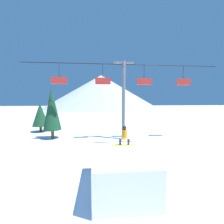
% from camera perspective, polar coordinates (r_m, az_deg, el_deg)
% --- Properties ---
extents(ground_plane, '(220.00, 220.00, 0.00)m').
position_cam_1_polar(ground_plane, '(10.26, 8.94, -23.62)').
color(ground_plane, white).
extents(mountain_ridge, '(64.90, 64.90, 18.95)m').
position_cam_1_polar(mountain_ridge, '(88.61, -4.18, 7.74)').
color(mountain_ridge, silver).
rests_on(mountain_ridge, ground_plane).
extents(snow_ramp, '(3.09, 4.32, 1.98)m').
position_cam_1_polar(snow_ramp, '(8.83, 3.55, -21.30)').
color(snow_ramp, white).
rests_on(snow_ramp, ground_plane).
extents(snowboarder, '(1.51, 0.33, 1.25)m').
position_cam_1_polar(snowboarder, '(9.56, 4.76, -9.04)').
color(snowboarder, yellow).
rests_on(snowboarder, snow_ramp).
extents(chairlift, '(23.50, 0.44, 9.43)m').
position_cam_1_polar(chairlift, '(18.23, 4.46, 7.76)').
color(chairlift, slate).
rests_on(chairlift, ground_plane).
extents(pine_tree_near, '(2.16, 2.16, 6.40)m').
position_cam_1_polar(pine_tree_near, '(19.95, -21.95, 1.17)').
color(pine_tree_near, '#4C3823').
rests_on(pine_tree_near, ground_plane).
extents(pine_tree_far, '(2.31, 2.31, 4.36)m').
position_cam_1_polar(pine_tree_far, '(24.86, -25.64, -0.88)').
color(pine_tree_far, '#4C3823').
rests_on(pine_tree_far, ground_plane).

